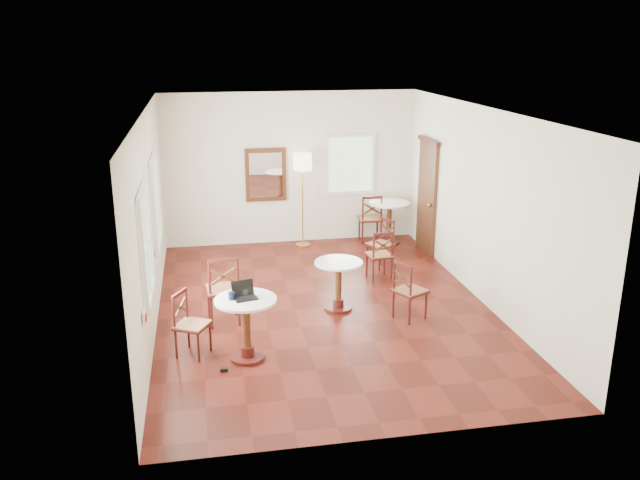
{
  "coord_description": "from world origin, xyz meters",
  "views": [
    {
      "loc": [
        -1.75,
        -9.18,
        4.0
      ],
      "look_at": [
        0.0,
        0.3,
        1.0
      ],
      "focal_mm": 36.82,
      "sensor_mm": 36.0,
      "label": 1
    }
  ],
  "objects_px": {
    "cafe_table_mid": "(339,280)",
    "cafe_table_near": "(246,322)",
    "navy_mug": "(232,296)",
    "chair_back_b": "(381,244)",
    "water_glass": "(245,295)",
    "chair_near_a": "(223,289)",
    "floor_lamp": "(302,168)",
    "chair_back_a": "(370,218)",
    "power_adapter": "(224,370)",
    "mouse": "(232,298)",
    "cafe_table_back": "(389,218)",
    "chair_mid_a": "(380,255)",
    "laptop": "(244,294)",
    "chair_mid_b": "(409,290)",
    "chair_near_b": "(191,324)"
  },
  "relations": [
    {
      "from": "water_glass",
      "to": "chair_back_b",
      "type": "bearing_deg",
      "value": 49.74
    },
    {
      "from": "cafe_table_back",
      "to": "mouse",
      "type": "distance_m",
      "value": 5.58
    },
    {
      "from": "mouse",
      "to": "power_adapter",
      "type": "distance_m",
      "value": 0.9
    },
    {
      "from": "navy_mug",
      "to": "mouse",
      "type": "bearing_deg",
      "value": 86.77
    },
    {
      "from": "cafe_table_near",
      "to": "floor_lamp",
      "type": "bearing_deg",
      "value": 72.42
    },
    {
      "from": "chair_near_a",
      "to": "water_glass",
      "type": "distance_m",
      "value": 1.28
    },
    {
      "from": "floor_lamp",
      "to": "navy_mug",
      "type": "height_order",
      "value": "floor_lamp"
    },
    {
      "from": "floor_lamp",
      "to": "chair_back_a",
      "type": "bearing_deg",
      "value": 0.53
    },
    {
      "from": "chair_mid_a",
      "to": "water_glass",
      "type": "distance_m",
      "value": 3.55
    },
    {
      "from": "cafe_table_mid",
      "to": "chair_near_b",
      "type": "xyz_separation_m",
      "value": [
        -2.2,
        -1.12,
        -0.04
      ]
    },
    {
      "from": "navy_mug",
      "to": "chair_near_a",
      "type": "bearing_deg",
      "value": 93.58
    },
    {
      "from": "cafe_table_near",
      "to": "chair_back_b",
      "type": "distance_m",
      "value": 4.12
    },
    {
      "from": "chair_back_a",
      "to": "power_adapter",
      "type": "distance_m",
      "value": 5.86
    },
    {
      "from": "cafe_table_back",
      "to": "chair_back_a",
      "type": "xyz_separation_m",
      "value": [
        -0.34,
        0.16,
        -0.03
      ]
    },
    {
      "from": "mouse",
      "to": "cafe_table_mid",
      "type": "bearing_deg",
      "value": 39.36
    },
    {
      "from": "chair_back_b",
      "to": "floor_lamp",
      "type": "distance_m",
      "value": 2.22
    },
    {
      "from": "chair_back_b",
      "to": "chair_mid_b",
      "type": "bearing_deg",
      "value": -31.99
    },
    {
      "from": "floor_lamp",
      "to": "water_glass",
      "type": "relative_size",
      "value": 16.15
    },
    {
      "from": "chair_back_a",
      "to": "laptop",
      "type": "relative_size",
      "value": 2.94
    },
    {
      "from": "chair_near_a",
      "to": "navy_mug",
      "type": "relative_size",
      "value": 8.31
    },
    {
      "from": "cafe_table_near",
      "to": "power_adapter",
      "type": "relative_size",
      "value": 8.69
    },
    {
      "from": "cafe_table_near",
      "to": "chair_near_a",
      "type": "height_order",
      "value": "chair_near_a"
    },
    {
      "from": "cafe_table_mid",
      "to": "floor_lamp",
      "type": "xyz_separation_m",
      "value": [
        -0.03,
        3.25,
        1.1
      ]
    },
    {
      "from": "chair_back_a",
      "to": "chair_back_b",
      "type": "relative_size",
      "value": 1.14
    },
    {
      "from": "water_glass",
      "to": "mouse",
      "type": "bearing_deg",
      "value": 170.61
    },
    {
      "from": "chair_mid_b",
      "to": "chair_near_a",
      "type": "bearing_deg",
      "value": 55.06
    },
    {
      "from": "chair_mid_b",
      "to": "laptop",
      "type": "distance_m",
      "value": 2.61
    },
    {
      "from": "chair_back_b",
      "to": "navy_mug",
      "type": "distance_m",
      "value": 4.25
    },
    {
      "from": "cafe_table_mid",
      "to": "cafe_table_near",
      "type": "bearing_deg",
      "value": -137.46
    },
    {
      "from": "chair_near_b",
      "to": "mouse",
      "type": "distance_m",
      "value": 0.72
    },
    {
      "from": "water_glass",
      "to": "cafe_table_mid",
      "type": "bearing_deg",
      "value": 42.55
    },
    {
      "from": "power_adapter",
      "to": "floor_lamp",
      "type": "bearing_deg",
      "value": 70.03
    },
    {
      "from": "navy_mug",
      "to": "chair_back_b",
      "type": "bearing_deg",
      "value": 47.9
    },
    {
      "from": "chair_mid_a",
      "to": "chair_mid_b",
      "type": "relative_size",
      "value": 0.98
    },
    {
      "from": "cafe_table_back",
      "to": "mouse",
      "type": "height_order",
      "value": "mouse"
    },
    {
      "from": "chair_back_b",
      "to": "cafe_table_mid",
      "type": "bearing_deg",
      "value": -59.83
    },
    {
      "from": "chair_near_a",
      "to": "chair_mid_a",
      "type": "relative_size",
      "value": 1.19
    },
    {
      "from": "navy_mug",
      "to": "water_glass",
      "type": "relative_size",
      "value": 1.09
    },
    {
      "from": "chair_mid_b",
      "to": "chair_back_a",
      "type": "distance_m",
      "value": 3.82
    },
    {
      "from": "cafe_table_near",
      "to": "water_glass",
      "type": "bearing_deg",
      "value": -77.89
    },
    {
      "from": "laptop",
      "to": "chair_mid_b",
      "type": "bearing_deg",
      "value": 4.12
    },
    {
      "from": "cafe_table_back",
      "to": "floor_lamp",
      "type": "distance_m",
      "value": 2.02
    },
    {
      "from": "chair_near_a",
      "to": "chair_back_a",
      "type": "height_order",
      "value": "chair_near_a"
    },
    {
      "from": "chair_mid_a",
      "to": "chair_back_b",
      "type": "relative_size",
      "value": 1.01
    },
    {
      "from": "water_glass",
      "to": "cafe_table_near",
      "type": "bearing_deg",
      "value": 102.11
    },
    {
      "from": "mouse",
      "to": "navy_mug",
      "type": "xyz_separation_m",
      "value": [
        -0.0,
        -0.02,
        0.03
      ]
    },
    {
      "from": "cafe_table_back",
      "to": "chair_back_a",
      "type": "bearing_deg",
      "value": 154.3
    },
    {
      "from": "cafe_table_back",
      "to": "laptop",
      "type": "bearing_deg",
      "value": -125.89
    },
    {
      "from": "chair_near_a",
      "to": "chair_back_b",
      "type": "height_order",
      "value": "chair_near_a"
    },
    {
      "from": "chair_near_a",
      "to": "chair_back_a",
      "type": "relative_size",
      "value": 1.06
    }
  ]
}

